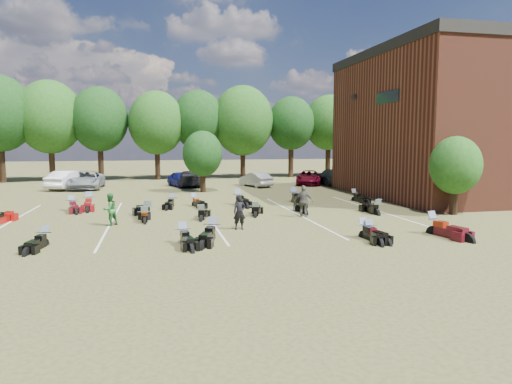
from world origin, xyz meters
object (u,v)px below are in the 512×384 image
object	(u,v)px
person_black	(240,212)
person_green	(110,209)
car_4	(181,179)
motorcycle_3	(183,243)
person_grey	(304,201)
motorcycle_14	(72,210)

from	to	relation	value
person_black	person_green	world-z (taller)	person_black
person_black	person_green	bearing A→B (deg)	154.01
car_4	motorcycle_3	xyz separation A→B (m)	(-1.27, -23.34, -0.69)
person_green	motorcycle_3	distance (m)	5.78
person_green	person_grey	bearing A→B (deg)	137.63
car_4	person_green	world-z (taller)	person_green
car_4	motorcycle_14	size ratio (longest dim) A/B	1.79
person_grey	person_black	bearing A→B (deg)	63.50
car_4	person_black	bearing A→B (deg)	-103.08
car_4	person_black	distance (m)	21.03
person_black	person_grey	world-z (taller)	person_grey
motorcycle_3	person_green	bearing A→B (deg)	116.53
person_green	motorcycle_14	size ratio (longest dim) A/B	0.70
person_green	person_grey	size ratio (longest dim) A/B	0.92
car_4	person_grey	size ratio (longest dim) A/B	2.34
motorcycle_14	person_grey	bearing A→B (deg)	-39.21
person_green	motorcycle_14	distance (m)	6.22
car_4	person_green	bearing A→B (deg)	-120.68
car_4	motorcycle_3	world-z (taller)	car_4
person_green	motorcycle_14	world-z (taller)	person_green
car_4	person_grey	xyz separation A→B (m)	(5.49, -18.28, 0.18)
car_4	motorcycle_3	distance (m)	23.38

